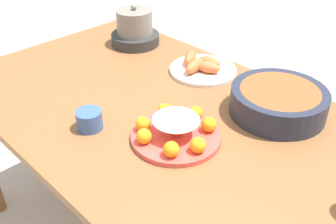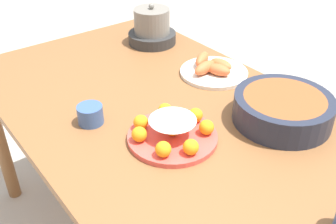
# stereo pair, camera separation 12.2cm
# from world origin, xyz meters

# --- Properties ---
(dining_table) EXTENTS (1.53, 0.91, 0.72)m
(dining_table) POSITION_xyz_m (0.00, 0.00, 0.64)
(dining_table) COLOR brown
(dining_table) RESTS_ON ground_plane
(cake_plate) EXTENTS (0.27, 0.27, 0.08)m
(cake_plate) POSITION_xyz_m (0.15, -0.08, 0.75)
(cake_plate) COLOR #E04C42
(cake_plate) RESTS_ON dining_table
(serving_bowl) EXTENTS (0.31, 0.31, 0.09)m
(serving_bowl) POSITION_xyz_m (0.29, 0.25, 0.77)
(serving_bowl) COLOR #232838
(serving_bowl) RESTS_ON dining_table
(seafood_platter) EXTENTS (0.26, 0.26, 0.06)m
(seafood_platter) POSITION_xyz_m (-0.08, 0.30, 0.74)
(seafood_platter) COLOR silver
(seafood_platter) RESTS_ON dining_table
(cup_near) EXTENTS (0.08, 0.08, 0.06)m
(cup_near) POSITION_xyz_m (-0.07, -0.23, 0.75)
(cup_near) COLOR #38568E
(cup_near) RESTS_ON dining_table
(warming_pot) EXTENTS (0.21, 0.21, 0.18)m
(warming_pot) POSITION_xyz_m (-0.47, 0.29, 0.79)
(warming_pot) COLOR #2D2D2D
(warming_pot) RESTS_ON dining_table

